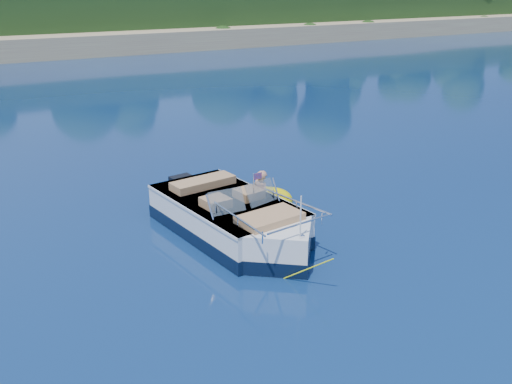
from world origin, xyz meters
TOP-DOWN VIEW (x-y plane):
  - ground at (0.00, 0.00)m, footprint 160.00×160.00m
  - motorboat at (-1.95, 2.87)m, footprint 2.38×5.43m
  - tow_tube at (-0.38, 4.28)m, footprint 1.53×1.53m
  - boy at (-0.51, 4.37)m, footprint 0.50×0.82m

SIDE VIEW (x-z plane):
  - ground at x=0.00m, z-range 0.00..0.00m
  - boy at x=-0.51m, z-range -0.75..0.75m
  - tow_tube at x=-0.38m, z-range -0.09..0.27m
  - motorboat at x=-1.95m, z-range -0.55..1.26m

